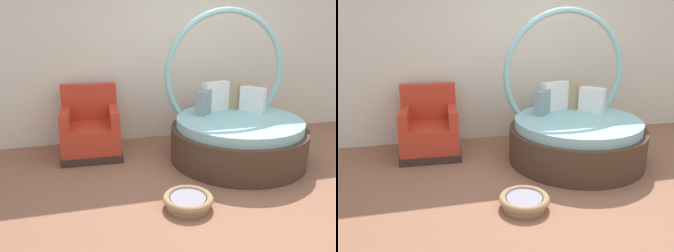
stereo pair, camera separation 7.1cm
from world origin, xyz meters
The scene contains 5 objects.
ground_plane centered at (0.00, 0.00, -0.01)m, with size 8.00×8.00×0.02m, color #936047.
back_wall centered at (0.00, 2.12, 1.34)m, with size 8.00×0.12×2.68m, color silver.
round_daybed centered at (0.35, 0.97, 0.39)m, with size 1.78×1.78×1.97m.
red_armchair centered at (-1.53, 1.59, 0.33)m, with size 0.83×0.83×0.94m.
pet_basket centered at (-0.66, -0.12, 0.07)m, with size 0.51×0.51×0.13m.
Camera 1 is at (-1.60, -2.99, 1.82)m, focal length 36.23 mm.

